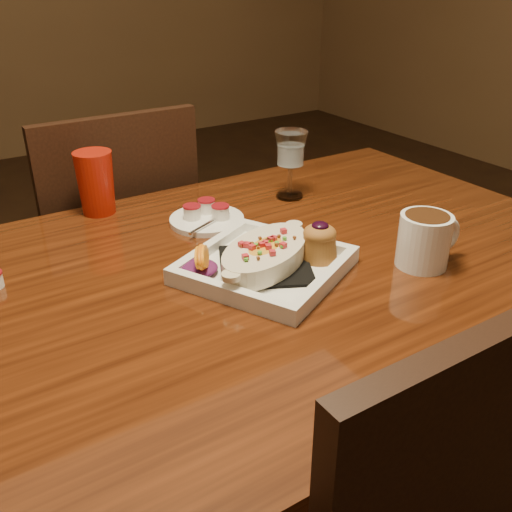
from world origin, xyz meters
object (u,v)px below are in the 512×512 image
table (228,322)px  red_tumbler (96,183)px  chair_far (116,259)px  goblet (291,152)px  plate (270,258)px  saucer (207,217)px  coffee_mug (426,238)px

table → red_tumbler: size_ratio=10.94×
chair_far → goblet: bearing=129.6°
plate → saucer: 0.25m
chair_far → goblet: chair_far is taller
coffee_mug → saucer: 0.45m
chair_far → goblet: (0.31, -0.38, 0.35)m
coffee_mug → goblet: bearing=95.6°
plate → goblet: 0.38m
goblet → saucer: bearing=-173.6°
saucer → red_tumbler: red_tumbler is taller
table → chair_far: bearing=90.0°
chair_far → plate: bearing=96.2°
goblet → saucer: size_ratio=0.99×
chair_far → saucer: chair_far is taller
saucer → table: bearing=-109.6°
plate → table: bearing=131.7°
chair_far → red_tumbler: (-0.09, -0.23, 0.31)m
plate → saucer: bearing=61.5°
plate → red_tumbler: 0.46m
table → plate: bearing=-21.7°
plate → goblet: (0.24, 0.28, 0.08)m
coffee_mug → saucer: size_ratio=0.83×
coffee_mug → saucer: coffee_mug is taller
saucer → red_tumbler: 0.25m
chair_far → goblet: size_ratio=5.94×
goblet → saucer: 0.25m
table → red_tumbler: 0.44m
goblet → red_tumbler: 0.44m
chair_far → table: bearing=90.0°
table → goblet: bearing=38.5°
chair_far → saucer: bearing=101.1°
table → goblet: (0.31, 0.25, 0.21)m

